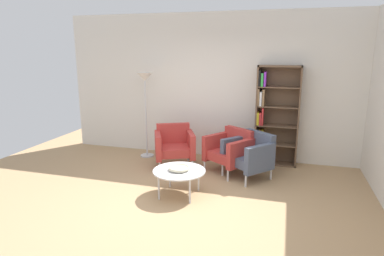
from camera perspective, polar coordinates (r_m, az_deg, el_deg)
name	(u,v)px	position (r m, az deg, el deg)	size (l,w,h in m)	color
ground_plane	(178,205)	(4.89, -2.36, -13.16)	(8.32, 8.32, 0.00)	tan
plaster_back_panel	(216,87)	(6.79, 4.17, 7.12)	(6.40, 0.12, 2.90)	silver
bookshelf_tall	(273,117)	(6.52, 13.74, 1.91)	(0.80, 0.30, 1.90)	brown
coffee_table_low	(179,172)	(5.07, -2.21, -7.57)	(0.80, 0.80, 0.40)	silver
decorative_bowl	(179,168)	(5.05, -2.22, -6.89)	(0.32, 0.32, 0.05)	beige
armchair_spare_guest	(174,145)	(6.33, -3.08, -2.88)	(0.91, 0.88, 0.78)	#B73833
armchair_near_window	(230,150)	(6.04, 6.63, -3.76)	(0.94, 0.93, 0.78)	#B73833
armchair_corner_red	(250,154)	(5.84, 9.92, -4.45)	(0.95, 0.94, 0.78)	#4C566B
floor_lamp_torchiere	(145,87)	(6.76, -8.07, 6.98)	(0.32, 0.32, 1.74)	silver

